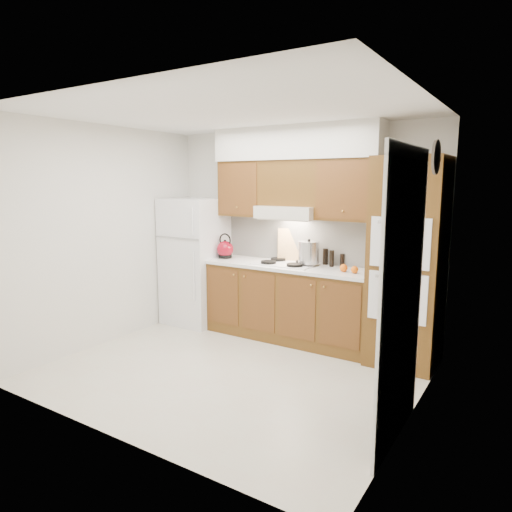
{
  "coord_description": "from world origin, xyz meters",
  "views": [
    {
      "loc": [
        2.61,
        -3.65,
        1.94
      ],
      "look_at": [
        0.02,
        0.45,
        1.15
      ],
      "focal_mm": 32.0,
      "sensor_mm": 36.0,
      "label": 1
    }
  ],
  "objects_px": {
    "kettle": "(225,249)",
    "oven_cabinet": "(407,263)",
    "fridge": "(196,261)",
    "stock_pot": "(309,253)"
  },
  "relations": [
    {
      "from": "kettle",
      "to": "oven_cabinet",
      "type": "bearing_deg",
      "value": -22.63
    },
    {
      "from": "fridge",
      "to": "kettle",
      "type": "bearing_deg",
      "value": 3.43
    },
    {
      "from": "kettle",
      "to": "stock_pot",
      "type": "distance_m",
      "value": 1.18
    },
    {
      "from": "fridge",
      "to": "oven_cabinet",
      "type": "distance_m",
      "value": 2.86
    },
    {
      "from": "oven_cabinet",
      "to": "stock_pot",
      "type": "xyz_separation_m",
      "value": [
        -1.18,
        0.09,
        -0.0
      ]
    },
    {
      "from": "fridge",
      "to": "stock_pot",
      "type": "height_order",
      "value": "fridge"
    },
    {
      "from": "fridge",
      "to": "stock_pot",
      "type": "xyz_separation_m",
      "value": [
        1.66,
        0.12,
        0.24
      ]
    },
    {
      "from": "fridge",
      "to": "kettle",
      "type": "relative_size",
      "value": 7.81
    },
    {
      "from": "stock_pot",
      "to": "oven_cabinet",
      "type": "bearing_deg",
      "value": -4.19
    },
    {
      "from": "fridge",
      "to": "stock_pot",
      "type": "distance_m",
      "value": 1.68
    }
  ]
}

